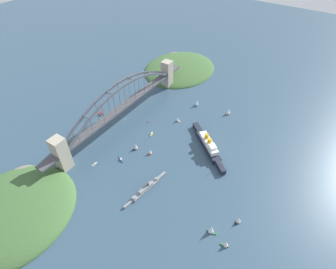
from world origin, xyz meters
name	(u,v)px	position (x,y,z in m)	size (l,w,h in m)	color
ground_plane	(125,119)	(0.00, 0.00, 0.00)	(1400.00, 1400.00, 0.00)	#334C60
harbor_arch_bridge	(123,105)	(0.00, 0.00, 26.05)	(295.27, 15.83, 63.20)	#ADA38E
headland_west_shore	(179,68)	(-182.15, -15.60, 0.00)	(153.73, 130.60, 21.59)	#3D6033
headland_east_shore	(12,212)	(193.19, 2.69, 0.00)	(144.26, 128.75, 28.95)	#3D6033
ocean_liner	(208,145)	(-14.73, 134.88, 5.80)	(67.67, 79.97, 18.88)	#1E2333
naval_cruiser	(146,188)	(87.58, 106.74, 2.50)	(66.72, 12.40, 15.92)	gray
seaplane_taxiing_near_bridge	(101,113)	(11.40, -39.35, 2.06)	(10.77, 8.56, 4.82)	#B7B7B2
small_boat_0	(94,164)	(92.97, 27.73, 0.74)	(8.52, 2.12, 2.01)	silver
small_boat_1	(150,152)	(37.56, 76.01, 3.97)	(7.86, 4.53, 8.56)	#B2231E
small_boat_2	(136,146)	(41.18, 54.37, 4.59)	(9.09, 6.35, 9.78)	black
small_boat_3	(197,103)	(-92.74, 73.62, 5.36)	(9.91, 7.16, 11.57)	#234C8C
small_boat_4	(151,134)	(5.80, 54.41, 0.80)	(9.46, 4.18, 2.22)	gold
small_boat_5	(229,111)	(-100.34, 126.31, 5.38)	(10.46, 5.78, 11.56)	gold
small_boat_6	(226,244)	(97.81, 213.02, 3.94)	(5.76, 8.83, 8.43)	#2D6B3D
small_boat_7	(178,119)	(-40.99, 69.59, 3.76)	(4.34, 7.39, 8.04)	silver
small_boat_8	(239,220)	(66.54, 213.24, 3.94)	(8.82, 5.91, 8.42)	black
small_boat_9	(211,229)	(92.62, 194.10, 5.64)	(6.17, 10.51, 12.33)	#2D6B3D
small_boat_10	(121,159)	(67.70, 50.56, 0.83)	(7.45, 11.41, 2.34)	#234C8C
channel_marker_buoy	(148,122)	(-13.50, 33.84, 1.12)	(2.20, 2.20, 2.75)	red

